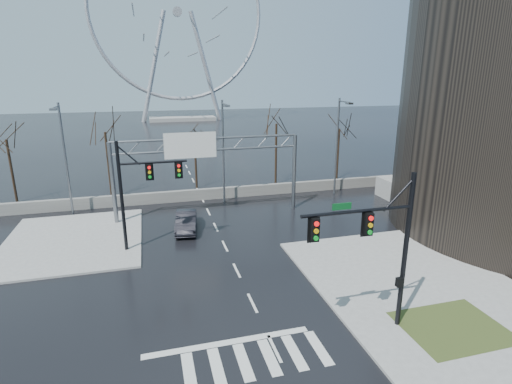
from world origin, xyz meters
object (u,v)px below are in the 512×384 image
object	(u,v)px
signal_mast_far	(138,186)
ferris_wheel	(178,20)
car	(186,221)
sign_gantry	(204,160)
signal_mast_near	(382,240)

from	to	relation	value
signal_mast_far	ferris_wheel	world-z (taller)	ferris_wheel
signal_mast_far	car	world-z (taller)	signal_mast_far
signal_mast_far	sign_gantry	world-z (taller)	signal_mast_far
ferris_wheel	car	world-z (taller)	ferris_wheel
signal_mast_far	sign_gantry	xyz separation A→B (m)	(5.49, 6.00, 0.35)
car	signal_mast_near	bearing A→B (deg)	-56.59
signal_mast_far	car	bearing A→B (deg)	41.26
sign_gantry	car	size ratio (longest dim) A/B	3.55
signal_mast_near	signal_mast_far	world-z (taller)	same
sign_gantry	ferris_wheel	bearing A→B (deg)	86.16
signal_mast_far	ferris_wheel	size ratio (longest dim) A/B	0.16
sign_gantry	ferris_wheel	size ratio (longest dim) A/B	0.32
ferris_wheel	car	distance (m)	87.12
signal_mast_far	car	size ratio (longest dim) A/B	1.73
signal_mast_far	ferris_wheel	bearing A→B (deg)	82.80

